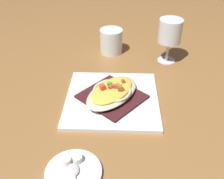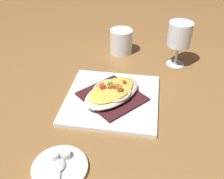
{
  "view_description": "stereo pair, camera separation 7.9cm",
  "coord_description": "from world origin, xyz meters",
  "px_view_note": "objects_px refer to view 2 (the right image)",
  "views": [
    {
      "loc": [
        0.05,
        -0.64,
        0.51
      ],
      "look_at": [
        0.0,
        0.0,
        0.04
      ],
      "focal_mm": 42.92,
      "sensor_mm": 36.0,
      "label": 1
    },
    {
      "loc": [
        0.13,
        -0.63,
        0.51
      ],
      "look_at": [
        0.0,
        0.0,
        0.04
      ],
      "focal_mm": 42.92,
      "sensor_mm": 36.0,
      "label": 2
    }
  ],
  "objects_px": {
    "gratin_dish": "(112,91)",
    "coffee_mug": "(121,42)",
    "creamer_saucer": "(60,168)",
    "creamer_cup_1": "(54,155)",
    "stemmed_glass": "(179,36)",
    "creamer_cup_0": "(65,155)",
    "square_plate": "(112,99)",
    "spoon": "(59,167)"
  },
  "relations": [
    {
      "from": "creamer_saucer",
      "to": "creamer_cup_1",
      "type": "distance_m",
      "value": 0.03
    },
    {
      "from": "coffee_mug",
      "to": "stemmed_glass",
      "type": "relative_size",
      "value": 0.71
    },
    {
      "from": "stemmed_glass",
      "to": "creamer_cup_1",
      "type": "xyz_separation_m",
      "value": [
        -0.27,
        -0.51,
        -0.09
      ]
    },
    {
      "from": "creamer_cup_0",
      "to": "gratin_dish",
      "type": "bearing_deg",
      "value": 76.47
    },
    {
      "from": "stemmed_glass",
      "to": "creamer_cup_0",
      "type": "xyz_separation_m",
      "value": [
        -0.24,
        -0.5,
        -0.09
      ]
    },
    {
      "from": "stemmed_glass",
      "to": "creamer_saucer",
      "type": "relative_size",
      "value": 1.26
    },
    {
      "from": "gratin_dish",
      "to": "stemmed_glass",
      "type": "relative_size",
      "value": 1.41
    },
    {
      "from": "square_plate",
      "to": "creamer_cup_1",
      "type": "xyz_separation_m",
      "value": [
        -0.08,
        -0.25,
        0.01
      ]
    },
    {
      "from": "spoon",
      "to": "stemmed_glass",
      "type": "bearing_deg",
      "value": 65.49
    },
    {
      "from": "gratin_dish",
      "to": "creamer_saucer",
      "type": "xyz_separation_m",
      "value": [
        -0.06,
        -0.27,
        -0.03
      ]
    },
    {
      "from": "square_plate",
      "to": "coffee_mug",
      "type": "bearing_deg",
      "value": 95.54
    },
    {
      "from": "coffee_mug",
      "to": "square_plate",
      "type": "bearing_deg",
      "value": -84.46
    },
    {
      "from": "coffee_mug",
      "to": "creamer_cup_1",
      "type": "distance_m",
      "value": 0.57
    },
    {
      "from": "square_plate",
      "to": "creamer_cup_0",
      "type": "bearing_deg",
      "value": -103.52
    },
    {
      "from": "square_plate",
      "to": "gratin_dish",
      "type": "bearing_deg",
      "value": -48.91
    },
    {
      "from": "coffee_mug",
      "to": "creamer_saucer",
      "type": "xyz_separation_m",
      "value": [
        -0.03,
        -0.59,
        -0.04
      ]
    },
    {
      "from": "creamer_cup_1",
      "to": "coffee_mug",
      "type": "bearing_deg",
      "value": 84.72
    },
    {
      "from": "stemmed_glass",
      "to": "coffee_mug",
      "type": "bearing_deg",
      "value": 165.96
    },
    {
      "from": "square_plate",
      "to": "creamer_saucer",
      "type": "distance_m",
      "value": 0.28
    },
    {
      "from": "coffee_mug",
      "to": "creamer_cup_0",
      "type": "xyz_separation_m",
      "value": [
        -0.03,
        -0.56,
        -0.02
      ]
    },
    {
      "from": "creamer_saucer",
      "to": "square_plate",
      "type": "bearing_deg",
      "value": 77.03
    },
    {
      "from": "gratin_dish",
      "to": "coffee_mug",
      "type": "xyz_separation_m",
      "value": [
        -0.03,
        0.31,
        0.01
      ]
    },
    {
      "from": "square_plate",
      "to": "creamer_cup_0",
      "type": "relative_size",
      "value": 11.55
    },
    {
      "from": "square_plate",
      "to": "gratin_dish",
      "type": "height_order",
      "value": "gratin_dish"
    },
    {
      "from": "stemmed_glass",
      "to": "gratin_dish",
      "type": "bearing_deg",
      "value": -125.22
    },
    {
      "from": "coffee_mug",
      "to": "creamer_cup_1",
      "type": "bearing_deg",
      "value": -95.28
    },
    {
      "from": "square_plate",
      "to": "creamer_saucer",
      "type": "bearing_deg",
      "value": -102.97
    },
    {
      "from": "stemmed_glass",
      "to": "creamer_cup_0",
      "type": "height_order",
      "value": "stemmed_glass"
    },
    {
      "from": "gratin_dish",
      "to": "spoon",
      "type": "xyz_separation_m",
      "value": [
        -0.06,
        -0.28,
        -0.02
      ]
    },
    {
      "from": "spoon",
      "to": "creamer_cup_1",
      "type": "xyz_separation_m",
      "value": [
        -0.02,
        0.03,
        0.0
      ]
    },
    {
      "from": "gratin_dish",
      "to": "spoon",
      "type": "height_order",
      "value": "gratin_dish"
    },
    {
      "from": "coffee_mug",
      "to": "creamer_cup_1",
      "type": "relative_size",
      "value": 4.8
    },
    {
      "from": "creamer_saucer",
      "to": "stemmed_glass",
      "type": "bearing_deg",
      "value": 65.18
    },
    {
      "from": "gratin_dish",
      "to": "coffee_mug",
      "type": "relative_size",
      "value": 1.97
    },
    {
      "from": "creamer_saucer",
      "to": "spoon",
      "type": "distance_m",
      "value": 0.01
    },
    {
      "from": "gratin_dish",
      "to": "creamer_saucer",
      "type": "distance_m",
      "value": 0.28
    },
    {
      "from": "coffee_mug",
      "to": "spoon",
      "type": "height_order",
      "value": "coffee_mug"
    },
    {
      "from": "square_plate",
      "to": "gratin_dish",
      "type": "relative_size",
      "value": 1.22
    },
    {
      "from": "stemmed_glass",
      "to": "spoon",
      "type": "relative_size",
      "value": 1.7
    },
    {
      "from": "square_plate",
      "to": "spoon",
      "type": "bearing_deg",
      "value": -102.5
    },
    {
      "from": "creamer_cup_0",
      "to": "coffee_mug",
      "type": "bearing_deg",
      "value": 87.09
    },
    {
      "from": "stemmed_glass",
      "to": "spoon",
      "type": "distance_m",
      "value": 0.6
    }
  ]
}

